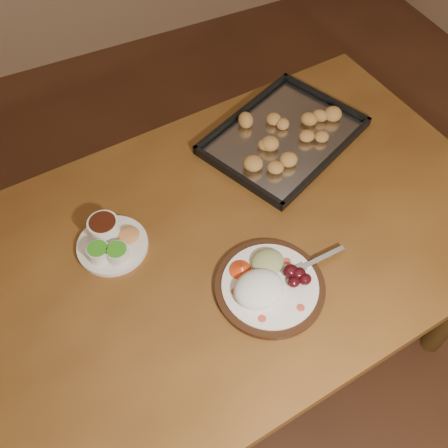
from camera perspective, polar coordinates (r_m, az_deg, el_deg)
ground at (r=1.97m, az=3.32°, el=-12.73°), size 4.00×4.00×0.00m
dining_table at (r=1.36m, az=0.18°, el=-3.85°), size 1.57×1.02×0.75m
dinner_plate at (r=1.19m, az=4.95°, el=-6.86°), size 0.35×0.26×0.06m
condiment_saucer at (r=1.28m, az=-12.90°, el=-1.90°), size 0.18×0.18×0.06m
baking_tray at (r=1.50m, az=6.84°, el=10.00°), size 0.53×0.47×0.05m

